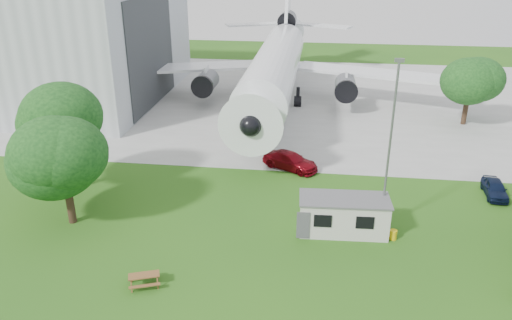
# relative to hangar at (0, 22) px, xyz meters

# --- Properties ---
(ground) EXTENTS (160.00, 160.00, 0.00)m
(ground) POSITION_rel_hangar_xyz_m (37.97, -36.00, -9.41)
(ground) COLOR #37701B
(concrete_apron) EXTENTS (120.00, 46.00, 0.03)m
(concrete_apron) POSITION_rel_hangar_xyz_m (37.97, 2.00, -9.39)
(concrete_apron) COLOR #B7B7B2
(concrete_apron) RESTS_ON ground
(hangar) EXTENTS (43.00, 31.00, 18.55)m
(hangar) POSITION_rel_hangar_xyz_m (0.00, 0.00, 0.00)
(hangar) COLOR #B2B7BC
(hangar) RESTS_ON ground
(airliner) EXTENTS (46.36, 47.73, 17.69)m
(airliner) POSITION_rel_hangar_xyz_m (35.97, -0.14, -4.14)
(airliner) COLOR white
(airliner) RESTS_ON ground
(site_cabin) EXTENTS (6.81, 2.98, 2.62)m
(site_cabin) POSITION_rel_hangar_xyz_m (43.47, -30.61, -8.09)
(site_cabin) COLOR beige
(site_cabin) RESTS_ON ground
(picnic_west) EXTENTS (2.21, 2.03, 0.76)m
(picnic_west) POSITION_rel_hangar_xyz_m (31.67, -38.28, -9.41)
(picnic_west) COLOR brown
(picnic_west) RESTS_ON ground
(lamp_mast) EXTENTS (0.16, 0.16, 12.00)m
(lamp_mast) POSITION_rel_hangar_xyz_m (46.17, -29.80, -3.41)
(lamp_mast) COLOR slate
(lamp_mast) RESTS_ON ground
(tree_west_big) EXTENTS (7.17, 7.17, 9.67)m
(tree_west_big) POSITION_rel_hangar_xyz_m (20.95, -27.21, -3.33)
(tree_west_big) COLOR #382619
(tree_west_big) RESTS_ON ground
(tree_west_small) EXTENTS (6.32, 6.32, 8.24)m
(tree_west_small) POSITION_rel_hangar_xyz_m (24.02, -31.80, -4.34)
(tree_west_small) COLOR #382619
(tree_west_small) RESTS_ON ground
(tree_far_apron) EXTENTS (6.15, 6.15, 7.76)m
(tree_far_apron) POSITION_rel_hangar_xyz_m (57.65, -5.61, -4.73)
(tree_far_apron) COLOR #382619
(tree_far_apron) RESTS_ON ground
(car_ne_hatch) EXTENTS (1.78, 3.94, 1.32)m
(car_ne_hatch) POSITION_rel_hangar_xyz_m (55.69, -23.56, -8.75)
(car_ne_hatch) COLOR black
(car_ne_hatch) RESTS_ON ground
(car_apron_van) EXTENTS (5.60, 4.31, 1.51)m
(car_apron_van) POSITION_rel_hangar_xyz_m (39.09, -20.35, -8.65)
(car_apron_van) COLOR maroon
(car_apron_van) RESTS_ON ground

